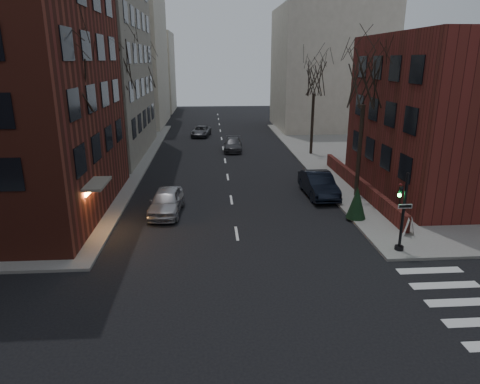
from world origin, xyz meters
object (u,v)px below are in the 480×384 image
object	(u,v)px
car_lane_far	(201,131)
sandwich_board	(409,226)
tree_left_b	(115,64)
car_lane_silver	(166,201)
car_lane_gray	(233,145)
tree_left_a	(69,76)
parked_sedan	(318,184)
tree_right_a	(366,80)
streetlamp_near	(118,131)
tree_right_b	(315,78)
streetlamp_far	(152,104)
tree_left_c	(142,71)
evergreen_shrub	(357,202)
traffic_signal	(402,217)

from	to	relation	value
car_lane_far	sandwich_board	xyz separation A→B (m)	(11.90, -32.94, -0.01)
tree_left_b	sandwich_board	xyz separation A→B (m)	(18.16, -15.13, -8.29)
car_lane_silver	car_lane_gray	xyz separation A→B (m)	(5.21, 18.97, -0.13)
tree_left_a	parked_sedan	bearing A→B (deg)	16.57
tree_left_a	tree_right_a	distance (m)	18.05
streetlamp_near	car_lane_far	bearing A→B (deg)	75.45
tree_right_b	car_lane_gray	world-z (taller)	tree_right_b
streetlamp_far	car_lane_silver	world-z (taller)	streetlamp_far
tree_left_c	parked_sedan	bearing A→B (deg)	-55.14
tree_right_a	tree_left_b	bearing A→B (deg)	155.56
tree_left_a	evergreen_shrub	distance (m)	17.70
traffic_signal	evergreen_shrub	size ratio (longest dim) A/B	2.05
streetlamp_near	parked_sedan	world-z (taller)	streetlamp_near
tree_left_a	car_lane_silver	size ratio (longest dim) A/B	2.20
parked_sedan	tree_left_c	bearing A→B (deg)	122.78
tree_left_c	tree_right_b	world-z (taller)	tree_left_c
tree_right_a	evergreen_shrub	size ratio (longest dim) A/B	4.97
tree_left_b	traffic_signal	bearing A→B (deg)	-45.46
tree_left_b	parked_sedan	bearing A→B (deg)	-26.68
tree_right_b	car_lane_far	size ratio (longest dim) A/B	2.02
tree_left_a	tree_right_b	xyz separation A→B (m)	(17.60, 18.00, -0.88)
tree_left_a	car_lane_gray	bearing A→B (deg)	64.47
tree_right_a	car_lane_far	world-z (taller)	tree_right_a
tree_left_a	car_lane_far	distance (m)	31.46
tree_right_b	car_lane_gray	size ratio (longest dim) A/B	2.00
streetlamp_near	parked_sedan	xyz separation A→B (m)	(14.40, -3.54, -3.39)
tree_right_b	parked_sedan	size ratio (longest dim) A/B	1.78
tree_right_a	tree_right_b	bearing A→B (deg)	90.00
car_lane_gray	evergreen_shrub	xyz separation A→B (m)	(6.29, -20.95, 0.46)
tree_right_b	car_lane_gray	distance (m)	10.72
tree_left_b	car_lane_silver	size ratio (longest dim) A/B	2.32
car_lane_silver	car_lane_far	world-z (taller)	car_lane_silver
tree_right_a	parked_sedan	bearing A→B (deg)	169.90
sandwich_board	tree_left_a	bearing A→B (deg)	-170.71
streetlamp_far	tree_right_a	bearing A→B (deg)	-54.69
traffic_signal	tree_right_b	world-z (taller)	tree_right_b
parked_sedan	car_lane_gray	distance (m)	16.89
streetlamp_near	tree_right_a	bearing A→B (deg)	-13.24
streetlamp_near	tree_left_c	bearing A→B (deg)	91.91
tree_right_a	streetlamp_far	bearing A→B (deg)	125.31
tree_left_c	parked_sedan	world-z (taller)	tree_left_c
tree_left_c	tree_right_a	bearing A→B (deg)	-51.34
tree_left_c	car_lane_gray	bearing A→B (deg)	-29.12
tree_right_a	traffic_signal	bearing A→B (deg)	-95.47
tree_right_b	tree_left_a	bearing A→B (deg)	-134.36
tree_left_b	parked_sedan	size ratio (longest dim) A/B	2.09
streetlamp_far	car_lane_gray	bearing A→B (deg)	-39.03
traffic_signal	streetlamp_near	world-z (taller)	streetlamp_near
tree_left_c	streetlamp_far	distance (m)	4.33
tree_right_b	streetlamp_near	size ratio (longest dim) A/B	1.46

